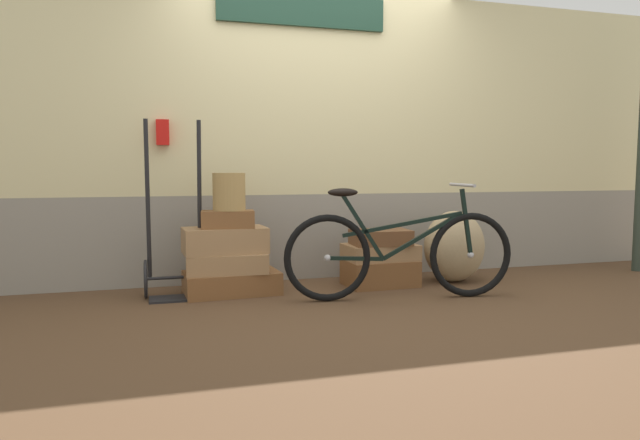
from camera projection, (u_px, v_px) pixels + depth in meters
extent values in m
cube|color=#513823|center=(347.00, 300.00, 4.31)|extent=(9.11, 5.20, 0.06)
cube|color=gray|center=(316.00, 235.00, 5.09)|extent=(7.11, 0.20, 0.74)
cube|color=beige|center=(316.00, 93.00, 4.98)|extent=(7.11, 0.20, 1.76)
cube|color=#193828|center=(303.00, 10.00, 4.76)|extent=(1.44, 0.04, 0.27)
cube|color=red|center=(163.00, 132.00, 4.51)|extent=(0.10, 0.08, 0.20)
cube|color=brown|center=(232.00, 283.00, 4.39)|extent=(0.74, 0.45, 0.17)
cube|color=#9E754C|center=(227.00, 263.00, 4.34)|extent=(0.62, 0.37, 0.15)
cube|color=#9E754C|center=(225.00, 240.00, 4.35)|extent=(0.64, 0.38, 0.20)
cube|color=brown|center=(228.00, 219.00, 4.30)|extent=(0.41, 0.25, 0.13)
cube|color=brown|center=(380.00, 273.00, 4.70)|extent=(0.58, 0.41, 0.21)
cube|color=#9E754C|center=(380.00, 252.00, 4.70)|extent=(0.59, 0.39, 0.13)
cube|color=brown|center=(381.00, 237.00, 4.66)|extent=(0.49, 0.34, 0.12)
cylinder|color=#A8844C|center=(229.00, 192.00, 4.30)|extent=(0.25, 0.25, 0.28)
torus|color=black|center=(146.00, 279.00, 4.23)|extent=(0.02, 0.29, 0.29)
torus|color=black|center=(205.00, 276.00, 4.35)|extent=(0.02, 0.29, 0.29)
cylinder|color=black|center=(176.00, 277.00, 4.29)|extent=(0.43, 0.02, 0.02)
cylinder|color=black|center=(148.00, 200.00, 4.19)|extent=(0.03, 0.17, 1.18)
cylinder|color=black|center=(199.00, 199.00, 4.29)|extent=(0.03, 0.17, 1.18)
cube|color=black|center=(177.00, 298.00, 4.20)|extent=(0.39, 0.22, 0.02)
ellipsoid|color=tan|center=(454.00, 246.00, 4.85)|extent=(0.52, 0.45, 0.61)
torus|color=black|center=(327.00, 258.00, 4.12)|extent=(0.64, 0.14, 0.64)
sphere|color=#B2B2B7|center=(327.00, 258.00, 4.12)|extent=(0.05, 0.05, 0.05)
torus|color=black|center=(471.00, 255.00, 4.27)|extent=(0.64, 0.14, 0.64)
sphere|color=#B2B2B7|center=(471.00, 255.00, 4.27)|extent=(0.05, 0.05, 0.05)
cube|color=black|center=(422.00, 236.00, 4.20)|extent=(0.61, 0.12, 0.36)
cube|color=black|center=(363.00, 227.00, 4.13)|extent=(0.33, 0.07, 0.49)
cube|color=black|center=(355.00, 258.00, 4.15)|extent=(0.41, 0.09, 0.04)
cube|color=black|center=(403.00, 224.00, 4.17)|extent=(0.90, 0.16, 0.18)
cube|color=black|center=(466.00, 222.00, 4.24)|extent=(0.11, 0.04, 0.50)
ellipsoid|color=black|center=(343.00, 192.00, 4.09)|extent=(0.23, 0.12, 0.06)
cylinder|color=#A5A5AD|center=(462.00, 185.00, 4.21)|extent=(0.09, 0.46, 0.02)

